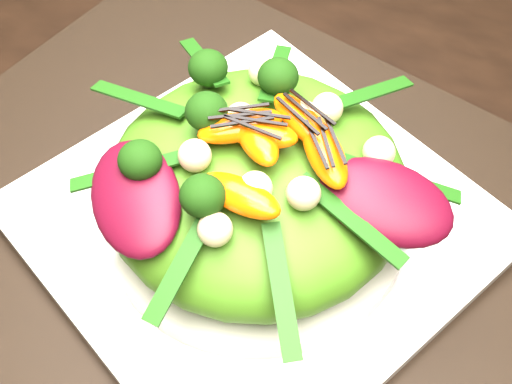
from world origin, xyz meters
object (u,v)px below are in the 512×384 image
at_px(plate_base, 256,221).
at_px(orange_segment, 268,103).
at_px(lettuce_mound, 256,183).
at_px(placemat, 256,227).
at_px(salad_bowl, 256,211).

distance_m(plate_base, orange_segment, 0.10).
bearing_deg(lettuce_mound, placemat, -165.96).
height_order(placemat, orange_segment, orange_segment).
bearing_deg(plate_base, lettuce_mound, -90.00).
bearing_deg(placemat, salad_bowl, 26.57).
bearing_deg(salad_bowl, lettuce_mound, -90.00).
height_order(salad_bowl, lettuce_mound, lettuce_mound).
height_order(lettuce_mound, orange_segment, orange_segment).
distance_m(lettuce_mound, orange_segment, 0.05).
relative_size(salad_bowl, orange_segment, 3.93).
relative_size(placemat, orange_segment, 9.91).
bearing_deg(salad_bowl, orange_segment, 102.21).
distance_m(salad_bowl, lettuce_mound, 0.03).
bearing_deg(orange_segment, salad_bowl, -77.79).
distance_m(salad_bowl, orange_segment, 0.08).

